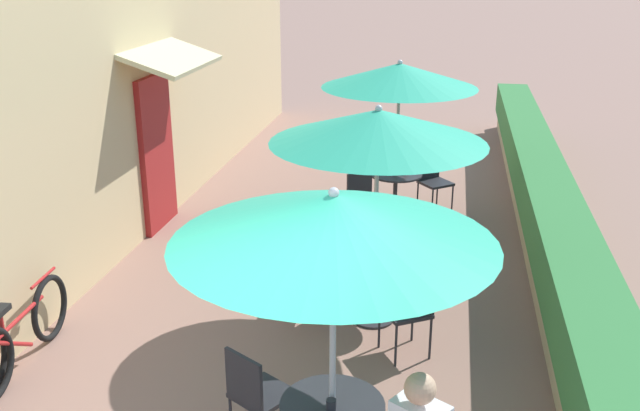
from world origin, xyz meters
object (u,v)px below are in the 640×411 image
at_px(cafe_chair_mid_back, 413,304).
at_px(cafe_chair_far_left, 355,195).
at_px(cafe_chair_mid_left, 405,251).
at_px(coffee_cup_far, 405,171).
at_px(cafe_chair_near_right, 255,391).
at_px(patio_umbrella_mid, 378,127).
at_px(patio_umbrella_near, 334,219).
at_px(bicycle_second, 22,334).
at_px(coffee_cup_near, 331,405).
at_px(patio_table_mid, 374,276).
at_px(cafe_chair_far_right, 433,177).
at_px(patio_table_far, 395,187).
at_px(patio_umbrella_far, 400,76).
at_px(cafe_chair_mid_right, 305,273).

relative_size(cafe_chair_mid_back, cafe_chair_far_left, 1.00).
relative_size(cafe_chair_mid_left, coffee_cup_far, 9.67).
bearing_deg(cafe_chair_near_right, patio_umbrella_mid, 105.32).
xyz_separation_m(patio_umbrella_near, bicycle_second, (-3.05, 1.03, -1.72)).
bearing_deg(coffee_cup_near, bicycle_second, 160.02).
xyz_separation_m(patio_table_mid, cafe_chair_mid_back, (0.43, -0.57, 0.02)).
relative_size(patio_umbrella_near, cafe_chair_near_right, 2.62).
bearing_deg(cafe_chair_far_left, patio_umbrella_near, -122.86).
distance_m(patio_umbrella_mid, bicycle_second, 3.81).
relative_size(cafe_chair_far_right, coffee_cup_far, 9.67).
relative_size(patio_table_far, patio_umbrella_far, 0.32).
bearing_deg(cafe_chair_far_right, cafe_chair_mid_left, 47.02).
relative_size(cafe_chair_near_right, coffee_cup_near, 9.67).
bearing_deg(coffee_cup_far, patio_table_mid, -92.10).
bearing_deg(bicycle_second, patio_umbrella_mid, 21.91).
bearing_deg(cafe_chair_far_right, coffee_cup_far, 15.72).
bearing_deg(cafe_chair_mid_back, cafe_chair_near_right, 115.13).
bearing_deg(coffee_cup_far, cafe_chair_mid_right, -105.09).
height_order(patio_table_far, cafe_chair_far_left, cafe_chair_far_left).
distance_m(patio_table_far, bicycle_second, 5.37).
height_order(patio_table_mid, cafe_chair_mid_back, cafe_chair_mid_back).
relative_size(patio_umbrella_mid, cafe_chair_mid_back, 2.62).
bearing_deg(cafe_chair_mid_back, bicycle_second, 73.43).
bearing_deg(cafe_chair_mid_left, patio_umbrella_mid, 6.16).
distance_m(cafe_chair_mid_back, cafe_chair_far_left, 3.16).
xyz_separation_m(patio_umbrella_near, cafe_chair_near_right, (-0.64, 0.31, -1.55)).
relative_size(coffee_cup_near, cafe_chair_mid_left, 0.10).
bearing_deg(patio_umbrella_near, patio_table_mid, 89.68).
bearing_deg(coffee_cup_near, cafe_chair_far_left, 95.92).
bearing_deg(cafe_chair_mid_right, cafe_chair_near_right, -89.81).
distance_m(patio_umbrella_mid, cafe_chair_mid_right, 1.71).
bearing_deg(patio_umbrella_far, cafe_chair_far_right, 44.97).
relative_size(patio_umbrella_mid, bicycle_second, 1.34).
relative_size(patio_umbrella_near, cafe_chair_mid_right, 2.62).
relative_size(patio_umbrella_near, coffee_cup_near, 25.34).
height_order(cafe_chair_near_right, patio_umbrella_far, patio_umbrella_far).
distance_m(patio_umbrella_near, patio_table_far, 5.68).
bearing_deg(cafe_chair_near_right, patio_table_mid, 105.32).
relative_size(cafe_chair_far_left, coffee_cup_far, 9.67).
bearing_deg(cafe_chair_far_right, cafe_chair_far_left, 6.16).
bearing_deg(bicycle_second, cafe_chair_far_left, 53.27).
xyz_separation_m(coffee_cup_near, patio_table_mid, (0.01, 2.59, -0.25)).
bearing_deg(patio_table_far, cafe_chair_near_right, -96.98).
relative_size(patio_umbrella_near, patio_table_mid, 3.09).
height_order(coffee_cup_near, patio_table_far, coffee_cup_near).
bearing_deg(patio_umbrella_far, patio_table_far, -90.00).
bearing_deg(cafe_chair_far_left, patio_table_mid, -116.56).
height_order(coffee_cup_near, cafe_chair_mid_left, cafe_chair_mid_left).
distance_m(patio_umbrella_far, cafe_chair_far_right, 1.71).
xyz_separation_m(patio_table_far, coffee_cup_far, (0.13, -0.02, 0.25)).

